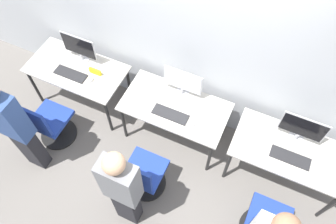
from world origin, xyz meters
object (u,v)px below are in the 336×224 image
keyboard_center (170,114)px  mouse_center (194,123)px  keyboard_right (290,158)px  mouse_right (317,170)px  person_center (122,189)px  monitor_right (302,129)px  monitor_center (183,82)px  mouse_left (91,79)px  office_chair_center (143,176)px  keyboard_left (71,74)px  monitor_left (79,48)px  person_left (14,126)px  office_chair_left (49,124)px

keyboard_center → mouse_center: 0.30m
keyboard_right → mouse_right: (0.29, -0.02, 0.01)m
person_center → monitor_right: person_center is taller
mouse_right → monitor_center: bearing=169.1°
mouse_left → mouse_center: size_ratio=1.00×
monitor_center → mouse_center: (0.30, -0.33, -0.20)m
office_chair_center → person_center: 0.60m
office_chair_center → mouse_right: bearing=22.4°
keyboard_center → keyboard_left: bearing=179.2°
monitor_left → keyboard_right: size_ratio=1.11×
keyboard_center → mouse_right: size_ratio=4.75×
mouse_left → monitor_center: size_ratio=0.19×
monitor_left → mouse_left: bearing=-41.5°
mouse_right → monitor_right: bearing=135.8°
keyboard_right → mouse_right: 0.29m
monitor_center → person_center: 1.40m
monitor_left → keyboard_left: (-0.00, -0.28, -0.21)m
mouse_left → person_center: person_center is taller
keyboard_right → person_left: bearing=-160.9°
keyboard_left → keyboard_right: bearing=0.3°
mouse_left → keyboard_center: size_ratio=0.21×
mouse_center → office_chair_center: office_chair_center is taller
person_left → mouse_center: bearing=28.8°
mouse_left → monitor_right: (2.51, 0.25, 0.20)m
monitor_left → keyboard_left: monitor_left is taller
person_center → keyboard_right: (1.43, 1.09, -0.12)m
office_chair_center → keyboard_right: size_ratio=2.06×
keyboard_right → mouse_right: bearing=-4.1°
office_chair_left → mouse_left: bearing=63.2°
keyboard_center → office_chair_center: bearing=-92.5°
mouse_left → mouse_center: bearing=-1.7°
mouse_left → keyboard_right: mouse_left is taller
person_center → monitor_left: bearing=135.2°
mouse_left → mouse_right: bearing=-0.7°
office_chair_center → keyboard_right: (1.42, 0.73, 0.36)m
monitor_left → monitor_center: same height
person_left → monitor_left: bearing=88.8°
office_chair_center → mouse_right: (1.71, 0.71, 0.36)m
office_chair_left → keyboard_left: bearing=87.1°
keyboard_left → keyboard_right: 2.79m
keyboard_center → person_center: person_center is taller
monitor_center → office_chair_left: bearing=-147.4°
office_chair_left → monitor_center: size_ratio=1.85×
monitor_left → keyboard_right: bearing=-5.3°
mouse_left → office_chair_left: office_chair_left is taller
keyboard_center → monitor_right: 1.44m
office_chair_center → mouse_center: bearing=64.9°
person_left → keyboard_right: (2.81, 0.98, -0.17)m
mouse_right → office_chair_left: bearing=-169.3°
monitor_left → person_left: 1.24m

